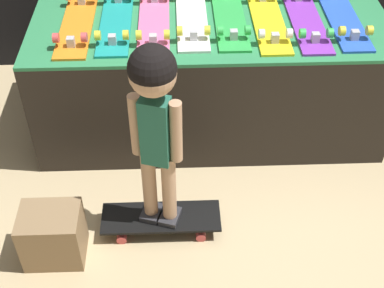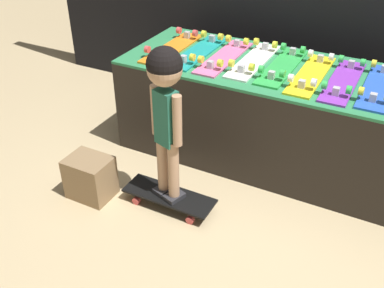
{
  "view_description": "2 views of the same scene",
  "coord_description": "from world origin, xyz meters",
  "px_view_note": "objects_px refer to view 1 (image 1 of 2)",
  "views": [
    {
      "loc": [
        -0.21,
        -2.2,
        2.24
      ],
      "look_at": [
        -0.13,
        -0.09,
        0.35
      ],
      "focal_mm": 50.0,
      "sensor_mm": 36.0,
      "label": 1
    },
    {
      "loc": [
        0.91,
        -2.36,
        1.99
      ],
      "look_at": [
        -0.24,
        -0.16,
        0.39
      ],
      "focal_mm": 42.0,
      "sensor_mm": 36.0,
      "label": 2
    }
  ],
  "objects_px": {
    "skateboard_teal_on_rack": "(116,21)",
    "skateboard_blue_on_rack": "(343,17)",
    "skateboard_pink_on_rack": "(154,21)",
    "skateboard_white_on_rack": "(192,17)",
    "skateboard_orange_on_rack": "(77,23)",
    "skateboard_yellow_on_rack": "(268,19)",
    "skateboard_purple_on_rack": "(306,19)",
    "storage_box": "(53,235)",
    "skateboard_green_on_rack": "(230,17)",
    "skateboard_on_floor": "(161,218)",
    "child": "(155,108)"
  },
  "relations": [
    {
      "from": "skateboard_green_on_rack",
      "to": "skateboard_blue_on_rack",
      "type": "height_order",
      "value": "same"
    },
    {
      "from": "skateboard_green_on_rack",
      "to": "skateboard_orange_on_rack",
      "type": "bearing_deg",
      "value": -177.2
    },
    {
      "from": "skateboard_yellow_on_rack",
      "to": "skateboard_green_on_rack",
      "type": "bearing_deg",
      "value": 168.9
    },
    {
      "from": "skateboard_blue_on_rack",
      "to": "storage_box",
      "type": "distance_m",
      "value": 1.99
    },
    {
      "from": "skateboard_blue_on_rack",
      "to": "skateboard_white_on_rack",
      "type": "bearing_deg",
      "value": 177.85
    },
    {
      "from": "skateboard_pink_on_rack",
      "to": "skateboard_white_on_rack",
      "type": "height_order",
      "value": "same"
    },
    {
      "from": "skateboard_teal_on_rack",
      "to": "skateboard_green_on_rack",
      "type": "relative_size",
      "value": 1.0
    },
    {
      "from": "skateboard_white_on_rack",
      "to": "skateboard_blue_on_rack",
      "type": "distance_m",
      "value": 0.86
    },
    {
      "from": "skateboard_pink_on_rack",
      "to": "skateboard_yellow_on_rack",
      "type": "relative_size",
      "value": 1.0
    },
    {
      "from": "skateboard_teal_on_rack",
      "to": "skateboard_yellow_on_rack",
      "type": "bearing_deg",
      "value": -1.1
    },
    {
      "from": "skateboard_pink_on_rack",
      "to": "skateboard_on_floor",
      "type": "distance_m",
      "value": 1.11
    },
    {
      "from": "skateboard_blue_on_rack",
      "to": "storage_box",
      "type": "bearing_deg",
      "value": -147.04
    },
    {
      "from": "skateboard_green_on_rack",
      "to": "skateboard_teal_on_rack",
      "type": "bearing_deg",
      "value": -177.72
    },
    {
      "from": "skateboard_teal_on_rack",
      "to": "skateboard_blue_on_rack",
      "type": "bearing_deg",
      "value": -0.09
    },
    {
      "from": "skateboard_orange_on_rack",
      "to": "skateboard_pink_on_rack",
      "type": "xyz_separation_m",
      "value": [
        0.43,
        0.01,
        0.0
      ]
    },
    {
      "from": "skateboard_orange_on_rack",
      "to": "child",
      "type": "bearing_deg",
      "value": -62.57
    },
    {
      "from": "child",
      "to": "skateboard_yellow_on_rack",
      "type": "bearing_deg",
      "value": 71.49
    },
    {
      "from": "skateboard_white_on_rack",
      "to": "child",
      "type": "relative_size",
      "value": 0.7
    },
    {
      "from": "skateboard_yellow_on_rack",
      "to": "skateboard_purple_on_rack",
      "type": "bearing_deg",
      "value": -1.02
    },
    {
      "from": "skateboard_purple_on_rack",
      "to": "skateboard_pink_on_rack",
      "type": "bearing_deg",
      "value": 178.94
    },
    {
      "from": "skateboard_orange_on_rack",
      "to": "skateboard_on_floor",
      "type": "height_order",
      "value": "skateboard_orange_on_rack"
    },
    {
      "from": "skateboard_yellow_on_rack",
      "to": "skateboard_blue_on_rack",
      "type": "distance_m",
      "value": 0.43
    },
    {
      "from": "skateboard_green_on_rack",
      "to": "skateboard_purple_on_rack",
      "type": "height_order",
      "value": "same"
    },
    {
      "from": "skateboard_teal_on_rack",
      "to": "skateboard_blue_on_rack",
      "type": "distance_m",
      "value": 1.29
    },
    {
      "from": "skateboard_teal_on_rack",
      "to": "skateboard_yellow_on_rack",
      "type": "height_order",
      "value": "same"
    },
    {
      "from": "skateboard_purple_on_rack",
      "to": "skateboard_green_on_rack",
      "type": "bearing_deg",
      "value": 173.89
    },
    {
      "from": "skateboard_teal_on_rack",
      "to": "skateboard_pink_on_rack",
      "type": "bearing_deg",
      "value": -1.2
    },
    {
      "from": "skateboard_green_on_rack",
      "to": "skateboard_blue_on_rack",
      "type": "bearing_deg",
      "value": -2.46
    },
    {
      "from": "skateboard_purple_on_rack",
      "to": "child",
      "type": "height_order",
      "value": "child"
    },
    {
      "from": "skateboard_orange_on_rack",
      "to": "storage_box",
      "type": "distance_m",
      "value": 1.18
    },
    {
      "from": "skateboard_green_on_rack",
      "to": "storage_box",
      "type": "bearing_deg",
      "value": -131.7
    },
    {
      "from": "skateboard_pink_on_rack",
      "to": "skateboard_purple_on_rack",
      "type": "height_order",
      "value": "same"
    },
    {
      "from": "skateboard_orange_on_rack",
      "to": "skateboard_teal_on_rack",
      "type": "bearing_deg",
      "value": 4.36
    },
    {
      "from": "child",
      "to": "skateboard_pink_on_rack",
      "type": "bearing_deg",
      "value": 108.63
    },
    {
      "from": "skateboard_pink_on_rack",
      "to": "skateboard_blue_on_rack",
      "type": "bearing_deg",
      "value": 0.13
    },
    {
      "from": "skateboard_teal_on_rack",
      "to": "skateboard_orange_on_rack",
      "type": "bearing_deg",
      "value": -175.64
    },
    {
      "from": "skateboard_orange_on_rack",
      "to": "skateboard_green_on_rack",
      "type": "bearing_deg",
      "value": 2.8
    },
    {
      "from": "skateboard_orange_on_rack",
      "to": "skateboard_blue_on_rack",
      "type": "distance_m",
      "value": 1.51
    },
    {
      "from": "skateboard_white_on_rack",
      "to": "skateboard_pink_on_rack",
      "type": "bearing_deg",
      "value": -170.81
    },
    {
      "from": "skateboard_teal_on_rack",
      "to": "skateboard_pink_on_rack",
      "type": "distance_m",
      "value": 0.22
    },
    {
      "from": "skateboard_purple_on_rack",
      "to": "skateboard_white_on_rack",
      "type": "bearing_deg",
      "value": 175.51
    },
    {
      "from": "skateboard_orange_on_rack",
      "to": "skateboard_white_on_rack",
      "type": "relative_size",
      "value": 1.0
    },
    {
      "from": "skateboard_blue_on_rack",
      "to": "skateboard_green_on_rack",
      "type": "bearing_deg",
      "value": 177.54
    },
    {
      "from": "skateboard_orange_on_rack",
      "to": "skateboard_green_on_rack",
      "type": "xyz_separation_m",
      "value": [
        0.86,
        0.04,
        0.0
      ]
    },
    {
      "from": "skateboard_yellow_on_rack",
      "to": "skateboard_purple_on_rack",
      "type": "relative_size",
      "value": 1.0
    },
    {
      "from": "skateboard_orange_on_rack",
      "to": "skateboard_teal_on_rack",
      "type": "relative_size",
      "value": 1.0
    },
    {
      "from": "child",
      "to": "storage_box",
      "type": "height_order",
      "value": "child"
    },
    {
      "from": "skateboard_white_on_rack",
      "to": "skateboard_yellow_on_rack",
      "type": "bearing_deg",
      "value": -6.21
    },
    {
      "from": "skateboard_pink_on_rack",
      "to": "storage_box",
      "type": "height_order",
      "value": "skateboard_pink_on_rack"
    },
    {
      "from": "skateboard_on_floor",
      "to": "skateboard_teal_on_rack",
      "type": "bearing_deg",
      "value": 104.87
    }
  ]
}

